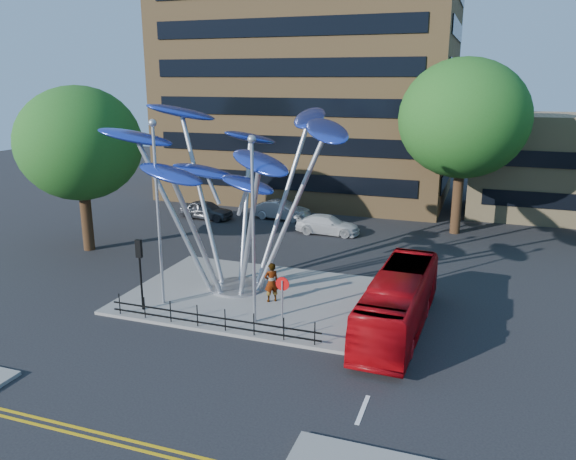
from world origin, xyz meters
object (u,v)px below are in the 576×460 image
at_px(tree_right, 464,119).
at_px(traffic_light_island, 140,260).
at_px(red_bus, 398,302).
at_px(parked_car_left, 206,210).
at_px(tree_left, 79,144).
at_px(pedestrian, 271,282).
at_px(street_lamp_right, 253,214).
at_px(no_entry_sign_island, 282,295).
at_px(parked_car_mid, 282,210).
at_px(leaf_sculpture, 233,159).
at_px(parked_car_right, 328,225).
at_px(street_lamp_left, 157,198).

height_order(tree_right, traffic_light_island, tree_right).
xyz_separation_m(red_bus, parked_car_left, (-17.27, 15.22, -0.58)).
distance_m(tree_left, pedestrian, 16.09).
xyz_separation_m(tree_right, traffic_light_island, (-13.00, -19.50, -5.42)).
bearing_deg(street_lamp_right, parked_car_left, 123.57).
distance_m(no_entry_sign_island, parked_car_mid, 20.40).
distance_m(leaf_sculpture, pedestrian, 6.35).
height_order(tree_left, parked_car_right, tree_left).
bearing_deg(leaf_sculpture, tree_left, 164.45).
distance_m(tree_right, street_lamp_right, 20.64).
height_order(red_bus, parked_car_right, red_bus).
distance_m(street_lamp_left, traffic_light_island, 2.96).
xyz_separation_m(leaf_sculpture, parked_car_mid, (-2.95, 14.96, -6.13)).
bearing_deg(tree_left, red_bus, -14.65).
distance_m(tree_left, street_lamp_left, 11.60).
distance_m(no_entry_sign_island, parked_car_left, 21.49).
height_order(traffic_light_island, pedestrian, traffic_light_island).
height_order(tree_right, pedestrian, tree_right).
relative_size(leaf_sculpture, traffic_light_island, 3.71).
relative_size(tree_right, traffic_light_island, 3.54).
xyz_separation_m(leaf_sculpture, parked_car_left, (-8.61, 13.16, -6.15)).
relative_size(leaf_sculpture, street_lamp_right, 1.53).
bearing_deg(tree_right, pedestrian, -114.77).
bearing_deg(no_entry_sign_island, traffic_light_island, -179.87).
distance_m(street_lamp_right, traffic_light_island, 6.05).
distance_m(leaf_sculpture, parked_car_right, 13.70).
distance_m(street_lamp_right, no_entry_sign_island, 3.64).
height_order(street_lamp_right, parked_car_left, street_lamp_right).
height_order(street_lamp_left, parked_car_left, street_lamp_left).
height_order(street_lamp_right, traffic_light_island, street_lamp_right).
distance_m(street_lamp_left, parked_car_mid, 18.73).
distance_m(pedestrian, parked_car_left, 18.14).
relative_size(street_lamp_right, pedestrian, 4.23).
bearing_deg(street_lamp_left, tree_right, 55.95).
bearing_deg(parked_car_right, parked_car_left, 83.31).
bearing_deg(traffic_light_island, no_entry_sign_island, 0.13).
relative_size(tree_left, traffic_light_island, 3.01).
bearing_deg(parked_car_left, traffic_light_island, -158.71).
height_order(tree_left, leaf_sculpture, tree_left).
bearing_deg(no_entry_sign_island, street_lamp_right, 162.13).
bearing_deg(leaf_sculpture, street_lamp_right, -55.09).
height_order(leaf_sculpture, street_lamp_left, leaf_sculpture).
relative_size(traffic_light_island, parked_car_mid, 0.76).
bearing_deg(traffic_light_island, street_lamp_right, 5.19).
xyz_separation_m(tree_left, street_lamp_left, (9.50, -6.50, -1.44)).
distance_m(tree_left, red_bus, 21.99).
distance_m(parked_car_left, parked_car_mid, 5.94).
bearing_deg(leaf_sculpture, parked_car_left, 123.19).
xyz_separation_m(traffic_light_island, parked_car_left, (-5.67, 17.34, -1.89)).
xyz_separation_m(tree_left, parked_car_mid, (8.99, 11.64, -6.06)).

